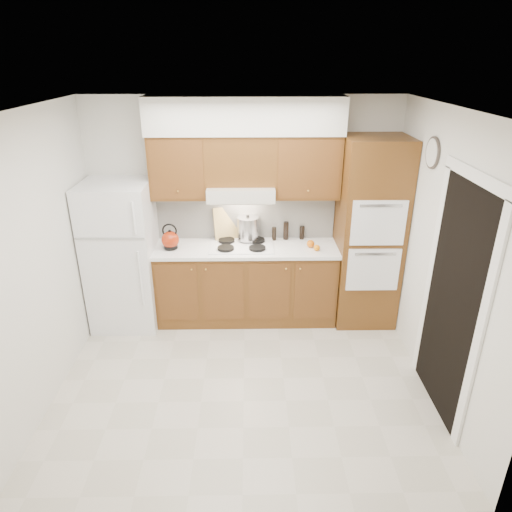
{
  "coord_description": "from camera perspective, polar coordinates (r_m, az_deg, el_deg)",
  "views": [
    {
      "loc": [
        0.06,
        -3.71,
        2.99
      ],
      "look_at": [
        0.13,
        0.45,
        1.15
      ],
      "focal_mm": 32.0,
      "sensor_mm": 36.0,
      "label": 1
    }
  ],
  "objects": [
    {
      "name": "floor",
      "position": [
        4.76,
        -1.53,
        -15.03
      ],
      "size": [
        3.6,
        3.6,
        0.0
      ],
      "primitive_type": "plane",
      "color": "beige",
      "rests_on": "ground"
    },
    {
      "name": "ceiling",
      "position": [
        3.73,
        -1.98,
        17.86
      ],
      "size": [
        3.6,
        3.6,
        0.0
      ],
      "primitive_type": "plane",
      "color": "white",
      "rests_on": "wall_back"
    },
    {
      "name": "wall_back",
      "position": [
        5.47,
        -1.55,
        5.88
      ],
      "size": [
        3.6,
        0.02,
        2.6
      ],
      "primitive_type": "cube",
      "color": "silver",
      "rests_on": "floor"
    },
    {
      "name": "wall_left",
      "position": [
        4.48,
        -25.42,
        -0.74
      ],
      "size": [
        0.02,
        3.0,
        2.6
      ],
      "primitive_type": "cube",
      "color": "silver",
      "rests_on": "floor"
    },
    {
      "name": "wall_right",
      "position": [
        4.43,
        22.26,
        -0.44
      ],
      "size": [
        0.02,
        3.0,
        2.6
      ],
      "primitive_type": "cube",
      "color": "silver",
      "rests_on": "floor"
    },
    {
      "name": "fridge",
      "position": [
        5.49,
        -16.35,
        0.04
      ],
      "size": [
        0.75,
        0.72,
        1.72
      ],
      "primitive_type": "cube",
      "color": "white",
      "rests_on": "floor"
    },
    {
      "name": "base_cabinets",
      "position": [
        5.52,
        -1.22,
        -3.5
      ],
      "size": [
        2.11,
        0.6,
        0.9
      ],
      "primitive_type": "cube",
      "color": "brown",
      "rests_on": "floor"
    },
    {
      "name": "countertop",
      "position": [
        5.32,
        -1.26,
        0.95
      ],
      "size": [
        2.13,
        0.62,
        0.04
      ],
      "primitive_type": "cube",
      "color": "white",
      "rests_on": "base_cabinets"
    },
    {
      "name": "backsplash",
      "position": [
        5.48,
        -1.28,
        5.04
      ],
      "size": [
        2.11,
        0.03,
        0.56
      ],
      "primitive_type": "cube",
      "color": "white",
      "rests_on": "countertop"
    },
    {
      "name": "oven_cabinet",
      "position": [
        5.41,
        13.89,
        2.71
      ],
      "size": [
        0.7,
        0.65,
        2.2
      ],
      "primitive_type": "cube",
      "color": "brown",
      "rests_on": "floor"
    },
    {
      "name": "upper_cab_left",
      "position": [
        5.23,
        -9.64,
        10.95
      ],
      "size": [
        0.63,
        0.33,
        0.7
      ],
      "primitive_type": "cube",
      "color": "brown",
      "rests_on": "wall_back"
    },
    {
      "name": "upper_cab_right",
      "position": [
        5.21,
        6.41,
        11.09
      ],
      "size": [
        0.73,
        0.33,
        0.7
      ],
      "primitive_type": "cube",
      "color": "brown",
      "rests_on": "wall_back"
    },
    {
      "name": "range_hood",
      "position": [
        5.18,
        -1.88,
        8.01
      ],
      "size": [
        0.75,
        0.45,
        0.15
      ],
      "primitive_type": "cube",
      "color": "silver",
      "rests_on": "wall_back"
    },
    {
      "name": "upper_cab_over_hood",
      "position": [
        5.15,
        -1.92,
        11.94
      ],
      "size": [
        0.75,
        0.33,
        0.55
      ],
      "primitive_type": "cube",
      "color": "brown",
      "rests_on": "range_hood"
    },
    {
      "name": "soffit",
      "position": [
        5.06,
        -1.41,
        17.17
      ],
      "size": [
        2.13,
        0.36,
        0.4
      ],
      "primitive_type": "cube",
      "color": "silver",
      "rests_on": "wall_back"
    },
    {
      "name": "cooktop",
      "position": [
        5.32,
        -1.8,
        1.29
      ],
      "size": [
        0.74,
        0.5,
        0.01
      ],
      "primitive_type": "cube",
      "color": "white",
      "rests_on": "countertop"
    },
    {
      "name": "doorway",
      "position": [
        4.24,
        23.3,
        -5.46
      ],
      "size": [
        0.02,
        0.9,
        2.1
      ],
      "primitive_type": "cube",
      "color": "black",
      "rests_on": "floor"
    },
    {
      "name": "wall_clock",
      "position": [
        4.67,
        21.22,
        11.94
      ],
      "size": [
        0.02,
        0.3,
        0.3
      ],
      "primitive_type": "cylinder",
      "rotation": [
        0.0,
        1.57,
        0.0
      ],
      "color": "#3F3833",
      "rests_on": "wall_right"
    },
    {
      "name": "kettle",
      "position": [
        5.31,
        -10.67,
        2.01
      ],
      "size": [
        0.25,
        0.25,
        0.2
      ],
      "primitive_type": "sphere",
      "rotation": [
        0.0,
        0.0,
        0.27
      ],
      "color": "maroon",
      "rests_on": "countertop"
    },
    {
      "name": "cutting_board",
      "position": [
        5.48,
        -3.78,
        4.11
      ],
      "size": [
        0.31,
        0.19,
        0.38
      ],
      "primitive_type": "cube",
      "rotation": [
        -0.21,
        0.0,
        0.33
      ],
      "color": "tan",
      "rests_on": "countertop"
    },
    {
      "name": "stock_pot",
      "position": [
        5.41,
        -1.01,
        3.47
      ],
      "size": [
        0.33,
        0.33,
        0.27
      ],
      "primitive_type": "cylinder",
      "rotation": [
        0.0,
        0.0,
        -0.37
      ],
      "color": "#AFAEB3",
      "rests_on": "cooktop"
    },
    {
      "name": "condiment_a",
      "position": [
        5.5,
        3.76,
        3.18
      ],
      "size": [
        0.07,
        0.07,
        0.22
      ],
      "primitive_type": "cylinder",
      "rotation": [
        0.0,
        0.0,
        0.09
      ],
      "color": "black",
      "rests_on": "countertop"
    },
    {
      "name": "condiment_b",
      "position": [
        5.48,
        2.28,
        2.81
      ],
      "size": [
        0.05,
        0.05,
        0.16
      ],
      "primitive_type": "cylinder",
      "rotation": [
        0.0,
        0.0,
        -0.06
      ],
      "color": "black",
      "rests_on": "countertop"
    },
    {
      "name": "condiment_c",
      "position": [
        5.54,
        5.76,
        2.93
      ],
      "size": [
        0.07,
        0.07,
        0.16
      ],
      "primitive_type": "cylinder",
      "rotation": [
        0.0,
        0.0,
        -0.24
      ],
      "color": "black",
      "rests_on": "countertop"
    },
    {
      "name": "orange_near",
      "position": [
        5.23,
        7.61,
        1.02
      ],
      "size": [
        0.09,
        0.09,
        0.07
      ],
      "primitive_type": "sphere",
      "rotation": [
        0.0,
        0.0,
        0.4
      ],
      "color": "orange",
      "rests_on": "countertop"
    },
    {
      "name": "orange_far",
      "position": [
        5.31,
        6.84,
        1.52
      ],
      "size": [
        0.1,
        0.1,
        0.09
      ],
      "primitive_type": "sphere",
      "rotation": [
        0.0,
        0.0,
        0.15
      ],
      "color": "orange",
      "rests_on": "countertop"
    }
  ]
}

